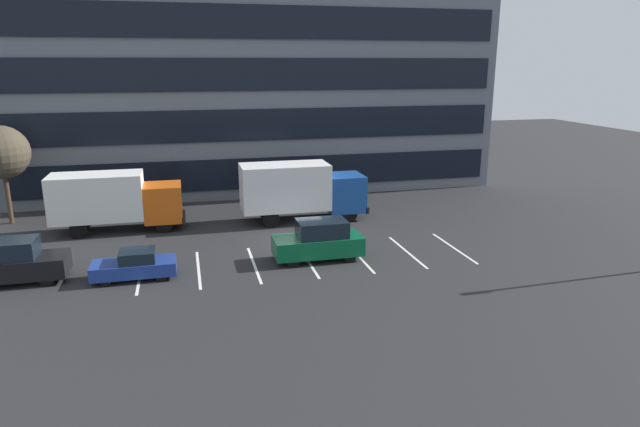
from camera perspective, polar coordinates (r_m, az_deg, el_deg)
name	(u,v)px	position (r m, az deg, el deg)	size (l,w,h in m)	color
ground_plane	(296,243)	(32.12, -2.42, -3.06)	(120.00, 120.00, 0.00)	#262628
office_building	(252,52)	(48.24, -6.98, 15.98)	(37.21, 13.31, 21.60)	slate
lot_markings	(307,260)	(29.43, -1.29, -4.77)	(16.94, 5.40, 0.01)	silver
box_truck_orange	(115,199)	(36.13, -20.20, 1.41)	(7.75, 2.57, 3.59)	#D85914
box_truck_blue	(301,189)	(36.23, -2.00, 2.54)	(8.12, 2.69, 3.77)	#194799
suv_forest	(319,241)	(29.28, -0.12, -2.78)	(4.65, 1.97, 2.10)	#0C5933
sedan_navy	(135,265)	(28.25, -18.34, -5.02)	(3.92, 1.64, 1.40)	navy
suv_black	(13,262)	(29.90, -28.80, -4.37)	(4.61, 1.96, 2.09)	black
bare_tree	(2,153)	(40.28, -29.71, 5.40)	(3.35, 3.35, 6.27)	#473323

